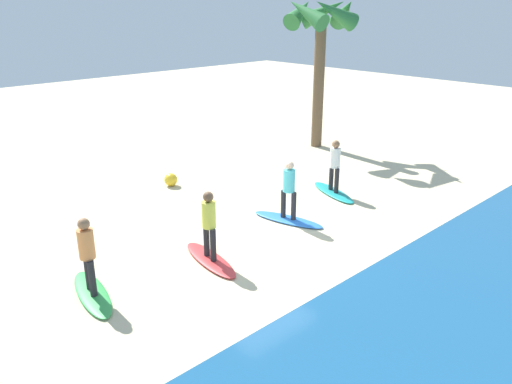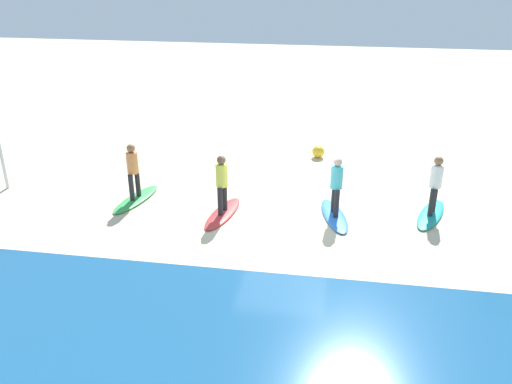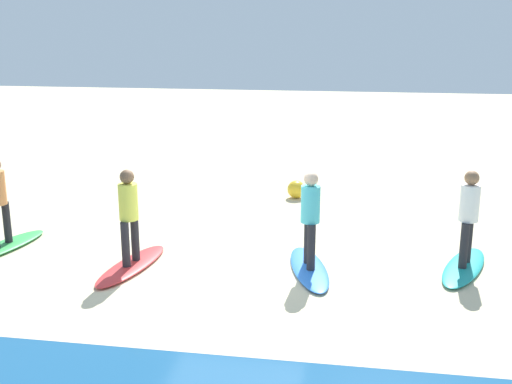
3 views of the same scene
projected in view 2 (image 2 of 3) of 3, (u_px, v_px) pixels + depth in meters
ground_plane at (284, 215)px, 14.57m from camera, size 60.00×60.00×0.00m
surfboard_teal at (431, 214)px, 14.52m from camera, size 1.23×2.17×0.09m
surfer_teal at (436, 181)px, 14.11m from camera, size 0.32×0.44×1.64m
surfboard_blue at (334, 216)px, 14.45m from camera, size 1.06×2.17×0.09m
surfer_blue at (336, 182)px, 14.05m from camera, size 0.32×0.45×1.64m
surfboard_red at (223, 213)px, 14.58m from camera, size 0.91×2.17×0.09m
surfer_red at (222, 180)px, 14.17m from camera, size 0.32×0.46×1.64m
surfboard_green at (136, 199)px, 15.43m from camera, size 1.01×2.17×0.09m
surfer_green at (133, 167)px, 15.02m from camera, size 0.32×0.45×1.64m
beach_ball at (318, 152)px, 18.64m from camera, size 0.43×0.43×0.43m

